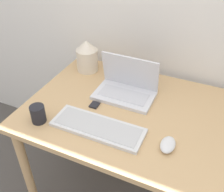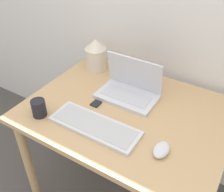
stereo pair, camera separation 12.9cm
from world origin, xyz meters
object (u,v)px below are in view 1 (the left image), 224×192
Objects in this scene: vase at (87,56)px; mug at (38,114)px; mp3_player at (95,105)px; mouse at (168,145)px; keyboard at (98,127)px; laptop at (126,87)px.

mug is at bearing -87.92° from vase.
mp3_player is at bearing -55.96° from vase.
mouse is at bearing 8.26° from mug.
mug reaches higher than keyboard.
mug is (0.02, -0.53, -0.05)m from vase.
mug is (-0.31, -0.39, -0.00)m from laptop.
vase reaches higher than mug.
vase is at bearing 124.04° from mp3_player.
keyboard is 4.96× the size of mug.
laptop is at bearing 51.66° from mug.
mouse is at bearing 3.51° from keyboard.
mouse is at bearing -16.90° from mp3_player.
mp3_player is at bearing -124.42° from laptop.
keyboard is at bearing -176.49° from mouse.
mouse reaches higher than mp3_player.
keyboard is at bearing -56.43° from vase.
mouse is at bearing -34.68° from vase.
mug is (-0.19, -0.22, 0.04)m from mp3_player.
mp3_player is 0.58× the size of mug.
keyboard is at bearing 13.60° from mug.
mp3_player is at bearing 163.10° from mouse.
vase is (-0.32, 0.15, 0.05)m from laptop.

